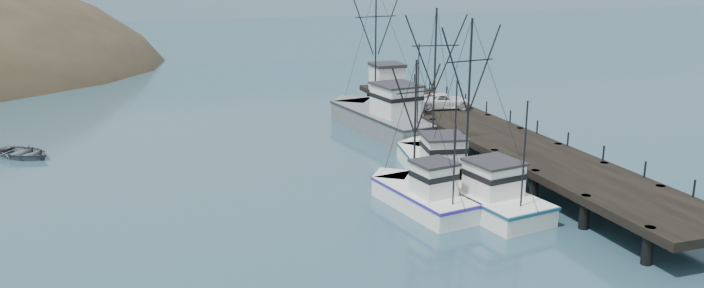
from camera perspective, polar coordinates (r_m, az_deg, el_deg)
name	(u,v)px	position (r m, az deg, el deg)	size (l,w,h in m)	color
ground	(405,263)	(35.13, 4.46, -9.87)	(400.00, 400.00, 0.00)	#294A5B
pier	(491,134)	(54.14, 11.46, 0.78)	(6.00, 44.00, 2.00)	black
distant_ridge	(200,14)	(201.01, -12.55, 10.53)	(360.00, 40.00, 26.00)	#9EB2C6
distant_ridge_far	(11,14)	(216.38, -26.47, 9.63)	(180.00, 25.00, 18.00)	silver
trawler_near	(475,192)	(43.31, 10.22, -3.98)	(5.35, 11.77, 11.78)	white
trawler_mid	(421,195)	(42.39, 5.76, -4.24)	(4.33, 9.26, 9.40)	white
trawler_far	(436,163)	(49.00, 7.00, -1.59)	(5.49, 11.83, 11.95)	white
work_vessel	(384,118)	(60.92, 2.64, 2.21)	(6.55, 15.64, 13.01)	slate
pier_shed	(387,77)	(69.00, 2.92, 5.59)	(3.00, 3.20, 2.80)	silver
pickup_truck	(444,101)	(61.32, 7.65, 3.57)	(2.26, 4.90, 1.36)	white
motorboat	(23,157)	(58.85, -25.64, -0.99)	(3.62, 5.06, 1.05)	#55585F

